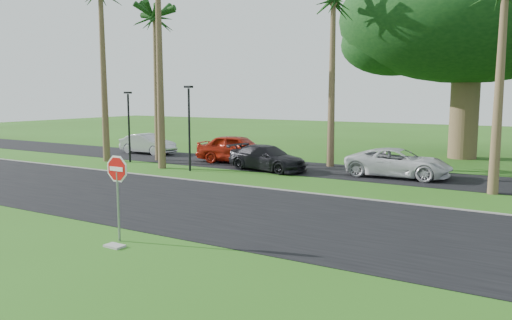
{
  "coord_description": "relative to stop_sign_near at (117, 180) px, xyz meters",
  "views": [
    {
      "loc": [
        10.97,
        -12.94,
        4.19
      ],
      "look_at": [
        1.74,
        2.59,
        1.8
      ],
      "focal_mm": 35.0,
      "sensor_mm": 36.0,
      "label": 1
    }
  ],
  "objects": [
    {
      "name": "ground",
      "position": [
        -0.5,
        3.0,
        -1.77
      ],
      "size": [
        120.0,
        120.0,
        0.0
      ],
      "primitive_type": "plane",
      "color": "#2B5816",
      "rests_on": "ground"
    },
    {
      "name": "road",
      "position": [
        -0.5,
        5.0,
        -1.76
      ],
      "size": [
        120.0,
        8.0,
        0.02
      ],
      "primitive_type": "cube",
      "color": "black",
      "rests_on": "ground"
    },
    {
      "name": "parking_strip",
      "position": [
        -0.5,
        15.5,
        -1.76
      ],
      "size": [
        120.0,
        5.0,
        0.02
      ],
      "primitive_type": "cube",
      "color": "black",
      "rests_on": "ground"
    },
    {
      "name": "curb",
      "position": [
        -0.5,
        9.05,
        -1.74
      ],
      "size": [
        120.0,
        0.12,
        0.06
      ],
      "primitive_type": "cube",
      "color": "gray",
      "rests_on": "ground"
    },
    {
      "name": "stop_sign_near",
      "position": [
        0.0,
        0.0,
        0.0
      ],
      "size": [
        1.05,
        0.07,
        2.62
      ],
      "color": "gray",
      "rests_on": "ground"
    },
    {
      "name": "palm_left_mid",
      "position": [
        -11.0,
        14.0,
        6.9
      ],
      "size": [
        5.0,
        5.0,
        10.0
      ],
      "color": "brown",
      "rests_on": "ground"
    },
    {
      "name": "palm_center",
      "position": [
        -0.5,
        17.0,
        7.39
      ],
      "size": [
        5.0,
        5.0,
        10.5
      ],
      "color": "brown",
      "rests_on": "ground"
    },
    {
      "name": "canopy_tree",
      "position": [
        5.5,
        25.0,
        7.17
      ],
      "size": [
        16.5,
        16.5,
        13.12
      ],
      "color": "brown",
      "rests_on": "ground"
    },
    {
      "name": "streetlight_left",
      "position": [
        -12.0,
        12.5,
        0.72
      ],
      "size": [
        0.45,
        0.25,
        4.34
      ],
      "color": "black",
      "rests_on": "ground"
    },
    {
      "name": "streetlight_right",
      "position": [
        -6.5,
        11.5,
        0.88
      ],
      "size": [
        0.45,
        0.25,
        4.64
      ],
      "color": "black",
      "rests_on": "ground"
    },
    {
      "name": "car_silver",
      "position": [
        -13.91,
        16.17,
        -1.08
      ],
      "size": [
        4.26,
        1.56,
        1.39
      ],
      "primitive_type": "imported",
      "rotation": [
        0.0,
        0.0,
        1.55
      ],
      "color": "#ACADB3",
      "rests_on": "ground"
    },
    {
      "name": "car_red",
      "position": [
        -5.94,
        15.49,
        -0.91
      ],
      "size": [
        5.3,
        2.79,
        1.72
      ],
      "primitive_type": "imported",
      "rotation": [
        0.0,
        0.0,
        1.73
      ],
      "color": "#A21D0D",
      "rests_on": "ground"
    },
    {
      "name": "car_dark",
      "position": [
        -2.92,
        13.81,
        -1.09
      ],
      "size": [
        4.95,
        2.66,
        1.36
      ],
      "primitive_type": "imported",
      "rotation": [
        0.0,
        0.0,
        1.41
      ],
      "color": "black",
      "rests_on": "ground"
    },
    {
      "name": "car_minivan",
      "position": [
        3.91,
        15.21,
        -1.05
      ],
      "size": [
        5.28,
        2.57,
        1.45
      ],
      "primitive_type": "imported",
      "rotation": [
        0.0,
        0.0,
        1.6
      ],
      "color": "silver",
      "rests_on": "ground"
    },
    {
      "name": "utility_slab",
      "position": [
        0.3,
        -0.48,
        -1.74
      ],
      "size": [
        0.56,
        0.36,
        0.06
      ],
      "primitive_type": "cube",
      "rotation": [
        0.0,
        0.0,
        -0.02
      ],
      "color": "#9F9E97",
      "rests_on": "ground"
    }
  ]
}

